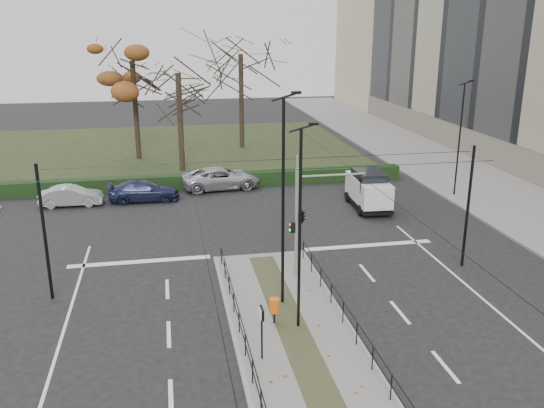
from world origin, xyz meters
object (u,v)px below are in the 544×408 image
(litter_bin, at_px, (274,306))
(parked_car_second, at_px, (71,196))
(parked_car_third, at_px, (144,191))
(white_van, at_px, (368,189))
(bare_tree_center, at_px, (241,61))
(parked_car_fourth, at_px, (221,178))
(streetlamp_sidewalk, at_px, (460,138))
(traffic_light, at_px, (303,214))
(streetlamp_median_near, at_px, (300,228))
(rust_tree, at_px, (132,61))
(streetlamp_median_far, at_px, (284,201))
(info_panel, at_px, (262,319))
(bare_tree_near, at_px, (178,80))

(litter_bin, bearing_deg, parked_car_second, 119.32)
(parked_car_third, xyz_separation_m, white_van, (14.21, -4.26, 0.59))
(litter_bin, relative_size, bare_tree_center, 0.09)
(parked_car_fourth, bearing_deg, parked_car_second, 96.63)
(white_van, bearing_deg, streetlamp_sidewalk, 11.45)
(traffic_light, relative_size, streetlamp_median_near, 0.65)
(litter_bin, height_order, streetlamp_sidewalk, streetlamp_sidewalk)
(streetlamp_median_near, relative_size, streetlamp_sidewalk, 1.03)
(parked_car_second, relative_size, rust_tree, 0.37)
(traffic_light, relative_size, streetlamp_median_far, 0.58)
(litter_bin, bearing_deg, bare_tree_center, 84.30)
(parked_car_third, height_order, rust_tree, rust_tree)
(litter_bin, height_order, parked_car_second, parked_car_second)
(bare_tree_center, bearing_deg, rust_tree, -162.33)
(streetlamp_median_near, bearing_deg, parked_car_fourth, 92.46)
(streetlamp_median_far, xyz_separation_m, rust_tree, (-6.84, 29.10, 3.79))
(litter_bin, relative_size, streetlamp_sidewalk, 0.14)
(parked_car_second, bearing_deg, streetlamp_sidewalk, -95.02)
(parked_car_third, bearing_deg, traffic_light, -151.32)
(streetlamp_median_far, xyz_separation_m, parked_car_third, (-6.09, 16.45, -3.93))
(streetlamp_median_far, distance_m, parked_car_fourth, 18.88)
(streetlamp_sidewalk, bearing_deg, parked_car_second, 174.13)
(parked_car_second, xyz_separation_m, rust_tree, (3.88, 12.90, 7.74))
(white_van, relative_size, bare_tree_center, 0.41)
(parked_car_second, height_order, parked_car_fourth, parked_car_fourth)
(parked_car_second, height_order, white_van, white_van)
(streetlamp_median_near, height_order, parked_car_fourth, streetlamp_median_near)
(info_panel, xyz_separation_m, bare_tree_near, (-1.67, 28.12, 5.51))
(streetlamp_median_near, height_order, streetlamp_median_far, streetlamp_median_far)
(bare_tree_near, bearing_deg, rust_tree, 125.50)
(rust_tree, bearing_deg, bare_tree_near, -54.50)
(rust_tree, bearing_deg, white_van, -48.50)
(streetlamp_median_far, relative_size, bare_tree_center, 0.77)
(parked_car_fourth, distance_m, rust_tree, 14.46)
(rust_tree, height_order, bare_tree_center, bare_tree_center)
(parked_car_third, distance_m, bare_tree_near, 10.43)
(parked_car_third, bearing_deg, white_van, -106.54)
(streetlamp_sidewalk, distance_m, white_van, 7.44)
(bare_tree_near, bearing_deg, streetlamp_median_near, -82.47)
(parked_car_third, bearing_deg, bare_tree_near, -20.23)
(info_panel, bearing_deg, bare_tree_near, 93.40)
(info_panel, bearing_deg, rust_tree, 99.00)
(bare_tree_near, bearing_deg, info_panel, -86.60)
(parked_car_third, xyz_separation_m, bare_tree_center, (8.78, 15.68, 7.43))
(streetlamp_median_near, xyz_separation_m, streetlamp_median_far, (-0.20, 2.07, 0.43))
(streetlamp_sidewalk, relative_size, rust_tree, 0.71)
(streetlamp_median_far, relative_size, rust_tree, 0.80)
(streetlamp_sidewalk, bearing_deg, bare_tree_near, 149.88)
(streetlamp_median_far, height_order, parked_car_fourth, streetlamp_median_far)
(bare_tree_near, bearing_deg, streetlamp_sidewalk, -30.12)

